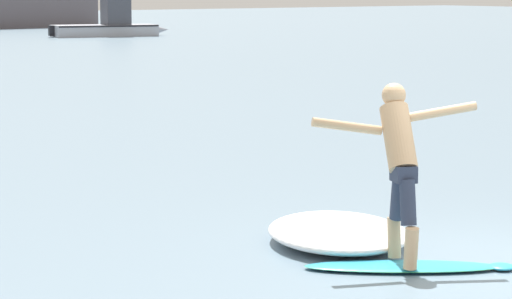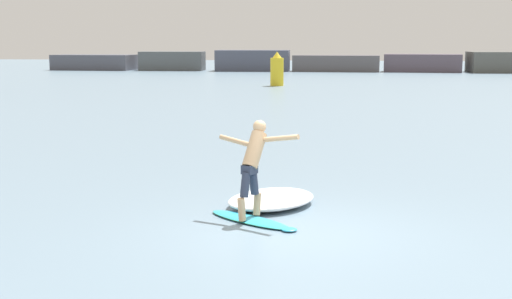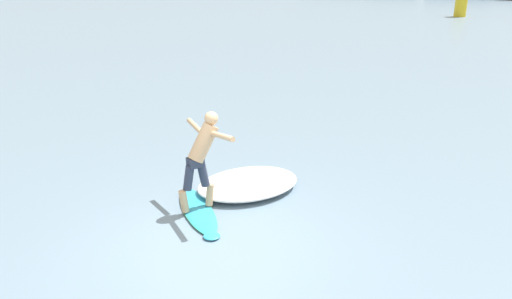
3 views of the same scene
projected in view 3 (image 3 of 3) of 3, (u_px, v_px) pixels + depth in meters
The scene contains 5 objects.
ground_plane at pixel (215, 242), 7.83m from camera, with size 200.00×200.00×0.00m, color slate.
surfboard at pixel (198, 211), 8.75m from camera, with size 1.86×1.54×0.20m.
surfer at pixel (202, 152), 8.48m from camera, with size 1.55×0.99×1.72m.
channel_marker_buoy at pixel (461, 3), 39.79m from camera, with size 0.93×0.93×2.38m.
wave_foam_at_tail at pixel (248, 183), 9.59m from camera, with size 2.23×2.47×0.26m.
Camera 3 is at (4.27, -5.35, 4.12)m, focal length 35.00 mm.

